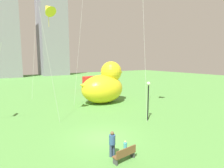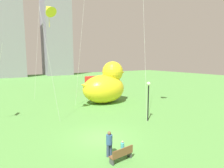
{
  "view_description": "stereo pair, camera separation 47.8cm",
  "coord_description": "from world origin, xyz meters",
  "px_view_note": "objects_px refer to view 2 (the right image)",
  "views": [
    {
      "loc": [
        -7.0,
        -12.2,
        6.26
      ],
      "look_at": [
        3.1,
        3.41,
        3.77
      ],
      "focal_mm": 29.35,
      "sensor_mm": 36.0,
      "label": 1
    },
    {
      "loc": [
        -6.59,
        -12.45,
        6.26
      ],
      "look_at": [
        3.1,
        3.41,
        3.77
      ],
      "focal_mm": 29.35,
      "sensor_mm": 36.0,
      "label": 2
    }
  ],
  "objects_px": {
    "park_bench": "(122,154)",
    "kite_yellow": "(49,9)",
    "person_adult": "(109,143)",
    "lamppost": "(148,93)",
    "giant_inflatable_duck": "(105,85)",
    "person_child": "(122,147)",
    "box_truck": "(99,83)"
  },
  "relations": [
    {
      "from": "park_bench",
      "to": "lamppost",
      "type": "bearing_deg",
      "value": 36.49
    },
    {
      "from": "lamppost",
      "to": "box_truck",
      "type": "xyz_separation_m",
      "value": [
        4.65,
        20.01,
        -1.41
      ]
    },
    {
      "from": "kite_yellow",
      "to": "box_truck",
      "type": "bearing_deg",
      "value": 48.74
    },
    {
      "from": "park_bench",
      "to": "kite_yellow",
      "type": "distance_m",
      "value": 14.78
    },
    {
      "from": "giant_inflatable_duck",
      "to": "person_adult",
      "type": "bearing_deg",
      "value": -118.41
    },
    {
      "from": "person_adult",
      "to": "giant_inflatable_duck",
      "type": "bearing_deg",
      "value": 61.59
    },
    {
      "from": "park_bench",
      "to": "person_adult",
      "type": "height_order",
      "value": "person_adult"
    },
    {
      "from": "box_truck",
      "to": "person_child",
      "type": "bearing_deg",
      "value": -113.96
    },
    {
      "from": "person_child",
      "to": "box_truck",
      "type": "relative_size",
      "value": 0.17
    },
    {
      "from": "person_adult",
      "to": "person_child",
      "type": "bearing_deg",
      "value": -20.08
    },
    {
      "from": "park_bench",
      "to": "kite_yellow",
      "type": "xyz_separation_m",
      "value": [
        -1.65,
        10.17,
        10.6
      ]
    },
    {
      "from": "box_truck",
      "to": "giant_inflatable_duck",
      "type": "bearing_deg",
      "value": -112.56
    },
    {
      "from": "giant_inflatable_duck",
      "to": "kite_yellow",
      "type": "relative_size",
      "value": 0.61
    },
    {
      "from": "person_adult",
      "to": "giant_inflatable_duck",
      "type": "distance_m",
      "value": 15.15
    },
    {
      "from": "person_adult",
      "to": "lamppost",
      "type": "xyz_separation_m",
      "value": [
        6.98,
        3.99,
        1.91
      ]
    },
    {
      "from": "giant_inflatable_duck",
      "to": "kite_yellow",
      "type": "xyz_separation_m",
      "value": [
        -8.47,
        -4.0,
        8.51
      ]
    },
    {
      "from": "park_bench",
      "to": "person_child",
      "type": "distance_m",
      "value": 0.79
    },
    {
      "from": "park_bench",
      "to": "person_child",
      "type": "bearing_deg",
      "value": 51.68
    },
    {
      "from": "box_truck",
      "to": "kite_yellow",
      "type": "bearing_deg",
      "value": -131.26
    },
    {
      "from": "person_child",
      "to": "giant_inflatable_duck",
      "type": "xyz_separation_m",
      "value": [
        6.33,
        13.55,
        2.02
      ]
    },
    {
      "from": "person_child",
      "to": "giant_inflatable_duck",
      "type": "bearing_deg",
      "value": 64.95
    },
    {
      "from": "person_adult",
      "to": "lamppost",
      "type": "distance_m",
      "value": 8.26
    },
    {
      "from": "kite_yellow",
      "to": "lamppost",
      "type": "bearing_deg",
      "value": -32.45
    },
    {
      "from": "lamppost",
      "to": "box_truck",
      "type": "distance_m",
      "value": 20.59
    },
    {
      "from": "park_bench",
      "to": "box_truck",
      "type": "distance_m",
      "value": 27.37
    },
    {
      "from": "person_adult",
      "to": "park_bench",
      "type": "bearing_deg",
      "value": -69.46
    },
    {
      "from": "park_bench",
      "to": "giant_inflatable_duck",
      "type": "relative_size",
      "value": 0.22
    },
    {
      "from": "lamppost",
      "to": "box_truck",
      "type": "relative_size",
      "value": 0.71
    },
    {
      "from": "kite_yellow",
      "to": "giant_inflatable_duck",
      "type": "bearing_deg",
      "value": 25.26
    },
    {
      "from": "person_adult",
      "to": "lamppost",
      "type": "relative_size",
      "value": 0.42
    },
    {
      "from": "person_child",
      "to": "lamppost",
      "type": "relative_size",
      "value": 0.24
    },
    {
      "from": "park_bench",
      "to": "lamppost",
      "type": "xyz_separation_m",
      "value": [
        6.63,
        4.91,
        2.37
      ]
    }
  ]
}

